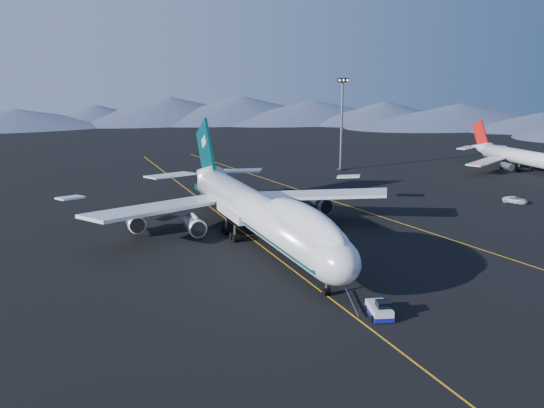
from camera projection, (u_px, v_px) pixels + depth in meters
name	position (u px, v px, depth m)	size (l,w,h in m)	color
ground	(258.00, 243.00, 106.19)	(500.00, 500.00, 0.00)	black
taxiway_line_main	(258.00, 243.00, 106.19)	(0.25, 220.00, 0.01)	orange
taxiway_line_side	(375.00, 215.00, 126.14)	(0.25, 200.00, 0.01)	orange
boeing_747	(258.00, 211.00, 104.91)	(59.62, 72.43, 19.37)	silver
pushback_tug	(379.00, 311.00, 75.41)	(3.84, 5.44, 2.16)	silver
second_jet	(527.00, 158.00, 175.47)	(41.95, 47.39, 13.49)	silver
service_van	(515.00, 200.00, 136.60)	(2.47, 5.36, 1.49)	silver
floodlight_mast	(342.00, 124.00, 176.98)	(3.31, 2.48, 26.76)	black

